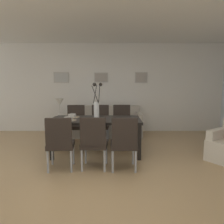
{
  "coord_description": "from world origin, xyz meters",
  "views": [
    {
      "loc": [
        0.32,
        -3.41,
        1.51
      ],
      "look_at": [
        0.33,
        1.26,
        0.85
      ],
      "focal_mm": 35.53,
      "sensor_mm": 36.0,
      "label": 1
    }
  ],
  "objects_px": {
    "bowl_near_right": "(72,115)",
    "framed_picture_center": "(101,77)",
    "dining_chair_mid_left": "(123,141)",
    "bowl_near_left": "(68,118)",
    "sofa": "(104,125)",
    "table_lamp": "(59,104)",
    "dining_chair_far_right": "(99,122)",
    "dining_chair_mid_right": "(121,122)",
    "dining_chair_near_left": "(59,141)",
    "dining_chair_near_right": "(75,122)",
    "dining_chair_far_left": "(93,140)",
    "dining_table": "(96,122)",
    "centerpiece_vase": "(96,105)",
    "side_table": "(60,126)",
    "framed_picture_left": "(61,77)",
    "framed_picture_right": "(141,77)"
  },
  "relations": [
    {
      "from": "bowl_near_right",
      "to": "centerpiece_vase",
      "type": "bearing_deg",
      "value": -20.38
    },
    {
      "from": "dining_chair_near_left",
      "to": "table_lamp",
      "type": "relative_size",
      "value": 1.8
    },
    {
      "from": "dining_table",
      "to": "dining_chair_near_right",
      "type": "distance_m",
      "value": 1.02
    },
    {
      "from": "dining_chair_near_right",
      "to": "sofa",
      "type": "xyz_separation_m",
      "value": [
        0.69,
        0.78,
        -0.23
      ]
    },
    {
      "from": "bowl_near_right",
      "to": "side_table",
      "type": "distance_m",
      "value": 1.54
    },
    {
      "from": "dining_chair_far_left",
      "to": "dining_chair_mid_left",
      "type": "bearing_deg",
      "value": -4.17
    },
    {
      "from": "framed_picture_right",
      "to": "dining_chair_near_right",
      "type": "bearing_deg",
      "value": -144.1
    },
    {
      "from": "side_table",
      "to": "framed_picture_center",
      "type": "relative_size",
      "value": 1.28
    },
    {
      "from": "dining_chair_mid_right",
      "to": "table_lamp",
      "type": "bearing_deg",
      "value": 158.65
    },
    {
      "from": "dining_chair_near_left",
      "to": "bowl_near_left",
      "type": "height_order",
      "value": "dining_chair_near_left"
    },
    {
      "from": "dining_chair_near_right",
      "to": "table_lamp",
      "type": "distance_m",
      "value": 0.97
    },
    {
      "from": "bowl_near_left",
      "to": "sofa",
      "type": "bearing_deg",
      "value": 70.05
    },
    {
      "from": "dining_chair_far_right",
      "to": "bowl_near_right",
      "type": "xyz_separation_m",
      "value": [
        -0.56,
        -0.67,
        0.27
      ]
    },
    {
      "from": "dining_chair_mid_left",
      "to": "bowl_near_left",
      "type": "relative_size",
      "value": 5.41
    },
    {
      "from": "bowl_near_right",
      "to": "table_lamp",
      "type": "height_order",
      "value": "table_lamp"
    },
    {
      "from": "sofa",
      "to": "framed_picture_center",
      "type": "height_order",
      "value": "framed_picture_center"
    },
    {
      "from": "dining_chair_near_left",
      "to": "bowl_near_right",
      "type": "bearing_deg",
      "value": 89.14
    },
    {
      "from": "dining_chair_near_left",
      "to": "dining_chair_mid_left",
      "type": "relative_size",
      "value": 1.0
    },
    {
      "from": "dining_chair_mid_left",
      "to": "table_lamp",
      "type": "height_order",
      "value": "table_lamp"
    },
    {
      "from": "dining_table",
      "to": "dining_chair_far_left",
      "type": "bearing_deg",
      "value": -89.35
    },
    {
      "from": "bowl_near_right",
      "to": "framed_picture_center",
      "type": "bearing_deg",
      "value": 74.08
    },
    {
      "from": "dining_table",
      "to": "dining_chair_near_left",
      "type": "bearing_deg",
      "value": -122.32
    },
    {
      "from": "dining_chair_far_right",
      "to": "dining_chair_mid_right",
      "type": "bearing_deg",
      "value": 0.9
    },
    {
      "from": "side_table",
      "to": "dining_table",
      "type": "bearing_deg",
      "value": -53.97
    },
    {
      "from": "dining_chair_near_right",
      "to": "dining_chair_far_right",
      "type": "bearing_deg",
      "value": 3.93
    },
    {
      "from": "sofa",
      "to": "dining_table",
      "type": "bearing_deg",
      "value": -94.23
    },
    {
      "from": "dining_chair_near_right",
      "to": "dining_chair_mid_left",
      "type": "xyz_separation_m",
      "value": [
        1.09,
        -1.71,
        0.0
      ]
    },
    {
      "from": "dining_chair_near_left",
      "to": "table_lamp",
      "type": "distance_m",
      "value": 2.51
    },
    {
      "from": "dining_chair_far_right",
      "to": "dining_chair_mid_right",
      "type": "distance_m",
      "value": 0.54
    },
    {
      "from": "sofa",
      "to": "table_lamp",
      "type": "distance_m",
      "value": 1.38
    },
    {
      "from": "table_lamp",
      "to": "bowl_near_left",
      "type": "bearing_deg",
      "value": -71.61
    },
    {
      "from": "dining_chair_near_right",
      "to": "bowl_near_right",
      "type": "bearing_deg",
      "value": -87.39
    },
    {
      "from": "dining_table",
      "to": "side_table",
      "type": "relative_size",
      "value": 3.46
    },
    {
      "from": "dining_chair_near_right",
      "to": "dining_chair_mid_right",
      "type": "height_order",
      "value": "same"
    },
    {
      "from": "dining_table",
      "to": "framed_picture_center",
      "type": "height_order",
      "value": "framed_picture_center"
    },
    {
      "from": "dining_chair_far_left",
      "to": "framed_picture_center",
      "type": "distance_m",
      "value": 3.14
    },
    {
      "from": "dining_chair_mid_left",
      "to": "framed_picture_center",
      "type": "xyz_separation_m",
      "value": [
        -0.52,
        2.98,
        1.1
      ]
    },
    {
      "from": "sofa",
      "to": "framed_picture_center",
      "type": "xyz_separation_m",
      "value": [
        -0.12,
        0.48,
        1.33
      ]
    },
    {
      "from": "dining_table",
      "to": "side_table",
      "type": "distance_m",
      "value": 1.94
    },
    {
      "from": "dining_chair_far_right",
      "to": "framed_picture_center",
      "type": "bearing_deg",
      "value": 90.93
    },
    {
      "from": "framed_picture_right",
      "to": "framed_picture_left",
      "type": "bearing_deg",
      "value": -180.0
    },
    {
      "from": "dining_chair_near_left",
      "to": "dining_chair_far_left",
      "type": "relative_size",
      "value": 1.0
    },
    {
      "from": "dining_table",
      "to": "dining_chair_far_left",
      "type": "height_order",
      "value": "dining_chair_far_left"
    },
    {
      "from": "bowl_near_left",
      "to": "sofa",
      "type": "height_order",
      "value": "bowl_near_left"
    },
    {
      "from": "dining_chair_far_left",
      "to": "bowl_near_left",
      "type": "xyz_separation_m",
      "value": [
        -0.55,
        0.64,
        0.27
      ]
    },
    {
      "from": "sofa",
      "to": "framed_picture_center",
      "type": "distance_m",
      "value": 1.42
    },
    {
      "from": "dining_chair_mid_left",
      "to": "bowl_near_right",
      "type": "bearing_deg",
      "value": 134.31
    },
    {
      "from": "dining_table",
      "to": "bowl_near_left",
      "type": "relative_size",
      "value": 10.59
    },
    {
      "from": "centerpiece_vase",
      "to": "sofa",
      "type": "distance_m",
      "value": 1.78
    },
    {
      "from": "framed_picture_left",
      "to": "dining_chair_near_left",
      "type": "bearing_deg",
      "value": -78.19
    }
  ]
}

